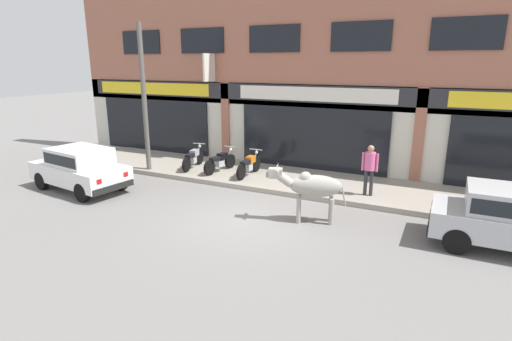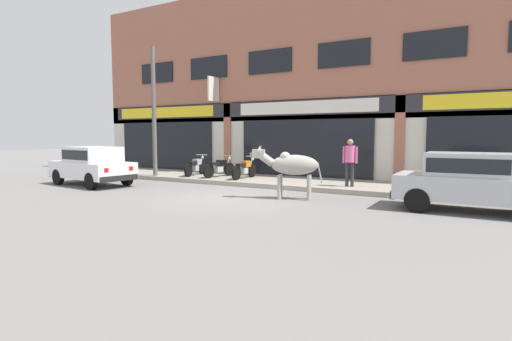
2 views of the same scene
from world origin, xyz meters
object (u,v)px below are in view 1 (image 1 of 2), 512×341
object	(u,v)px
motorcycle_1	(220,162)
cow	(312,186)
pedestrian	(370,165)
car_1	(80,167)
motorcycle_0	(193,158)
motorcycle_2	(249,165)
utility_pole	(144,99)

from	to	relation	value
motorcycle_1	cow	bearing A→B (deg)	-31.87
motorcycle_1	pedestrian	bearing A→B (deg)	-3.99
car_1	motorcycle_1	size ratio (longest dim) A/B	2.08
car_1	motorcycle_0	size ratio (longest dim) A/B	2.09
car_1	pedestrian	bearing A→B (deg)	19.71
motorcycle_1	pedestrian	size ratio (longest dim) A/B	1.13
motorcycle_1	motorcycle_2	bearing A→B (deg)	-0.55
car_1	motorcycle_1	distance (m)	4.90
car_1	motorcycle_2	xyz separation A→B (m)	(4.55, 3.58, -0.26)
motorcycle_0	motorcycle_1	size ratio (longest dim) A/B	1.00
utility_pole	pedestrian	bearing A→B (deg)	3.67
pedestrian	motorcycle_1	bearing A→B (deg)	176.01
motorcycle_1	utility_pole	xyz separation A→B (m)	(-2.69, -0.93, 2.33)
car_1	motorcycle_1	world-z (taller)	car_1
motorcycle_1	motorcycle_2	distance (m)	1.24
cow	car_1	distance (m)	7.94
motorcycle_0	motorcycle_1	bearing A→B (deg)	-0.40
car_1	motorcycle_2	world-z (taller)	car_1
cow	motorcycle_2	distance (m)	4.41
motorcycle_2	pedestrian	size ratio (longest dim) A/B	1.13
pedestrian	motorcycle_0	bearing A→B (deg)	176.66
cow	motorcycle_2	xyz separation A→B (m)	(-3.35, 2.84, -0.45)
motorcycle_1	motorcycle_2	world-z (taller)	same
car_1	motorcycle_2	distance (m)	5.80
motorcycle_0	motorcycle_1	distance (m)	1.24
pedestrian	utility_pole	bearing A→B (deg)	-176.33
cow	car_1	world-z (taller)	cow
cow	motorcycle_2	bearing A→B (deg)	139.72
motorcycle_0	utility_pole	size ratio (longest dim) A/B	0.33
motorcycle_0	pedestrian	distance (m)	6.90
pedestrian	utility_pole	size ratio (longest dim) A/B	0.29
cow	motorcycle_1	bearing A→B (deg)	148.13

